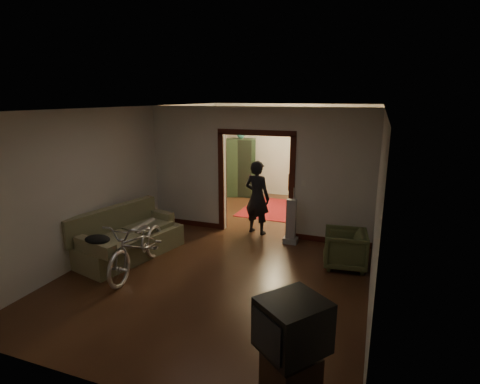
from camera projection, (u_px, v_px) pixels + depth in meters
The scene contains 24 objects.
floor at pixel (245, 244), 7.83m from camera, with size 5.00×8.50×0.01m, color #321B10.
ceiling at pixel (245, 107), 7.14m from camera, with size 5.00×8.50×0.01m, color white.
wall_back at pixel (292, 151), 11.35m from camera, with size 5.00×0.02×2.80m, color beige.
wall_left at pixel (139, 171), 8.32m from camera, with size 0.02×8.50×2.80m, color beige.
wall_right at pixel (378, 189), 6.65m from camera, with size 0.02×8.50×2.80m, color beige.
partition_wall at pixel (257, 172), 8.16m from camera, with size 5.00×0.14×2.80m, color beige.
door_casing at pixel (256, 185), 8.24m from camera, with size 1.74×0.20×2.32m, color black.
far_window at pixel (315, 147), 11.04m from camera, with size 0.98×0.06×1.28m, color black.
chandelier at pixel (278, 123), 9.52m from camera, with size 0.24×0.24×0.24m, color #FFE0A5.
light_switch at pixel (303, 183), 7.78m from camera, with size 0.08×0.01×0.12m, color silver.
sofa at pixel (129, 233), 7.15m from camera, with size 0.92×2.05×0.94m, color #6B6B47.
rolled_paper at pixel (143, 226), 7.37m from camera, with size 0.10×0.10×0.77m, color beige.
jacket at pixel (97, 239), 6.25m from camera, with size 0.45×0.34×0.13m, color black.
bicycle at pixel (138, 245), 6.52m from camera, with size 0.65×1.86×0.98m, color silver.
armchair at pixel (345, 249), 6.73m from camera, with size 0.73×0.75×0.68m, color #47522E.
tv_stand at pixel (291, 375), 3.84m from camera, with size 0.49×0.45×0.45m, color black.
crt_tv at pixel (293, 325), 3.70m from camera, with size 0.62×0.56×0.54m, color black.
vacuum at pixel (291, 221), 7.78m from camera, with size 0.29×0.23×0.96m, color gray.
person at pixel (257, 197), 8.29m from camera, with size 0.60×0.40×1.66m, color black.
oriental_rug at pixel (273, 209), 10.29m from camera, with size 1.55×2.04×0.02m, color maroon.
locker at pixel (241, 168), 11.48m from camera, with size 0.89×0.49×1.77m, color black.
globe at pixel (241, 133), 11.22m from camera, with size 0.26×0.26×0.26m, color #1E5972.
desk at pixel (324, 192), 10.73m from camera, with size 0.95×0.53×0.71m, color black.
desk_chair at pixel (297, 189), 10.65m from camera, with size 0.40×0.40×0.90m, color black.
Camera 1 is at (2.42, -6.90, 2.99)m, focal length 28.00 mm.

